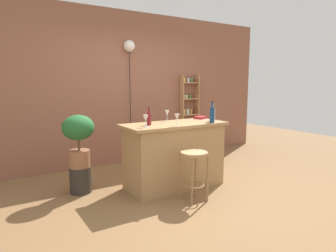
# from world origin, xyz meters

# --- Properties ---
(ground) EXTENTS (12.00, 12.00, 0.00)m
(ground) POSITION_xyz_m (0.00, 0.00, 0.00)
(ground) COLOR brown
(back_wall) EXTENTS (6.40, 0.10, 2.80)m
(back_wall) POSITION_xyz_m (0.00, 1.95, 1.40)
(back_wall) COLOR #8C5642
(back_wall) RESTS_ON ground
(kitchen_counter) EXTENTS (1.50, 0.66, 0.93)m
(kitchen_counter) POSITION_xyz_m (0.00, 0.30, 0.47)
(kitchen_counter) COLOR #A87F51
(kitchen_counter) RESTS_ON ground
(bar_stool) EXTENTS (0.35, 0.35, 0.64)m
(bar_stool) POSITION_xyz_m (-0.08, -0.28, 0.48)
(bar_stool) COLOR #997047
(bar_stool) RESTS_ON ground
(spice_shelf) EXTENTS (0.42, 0.12, 1.67)m
(spice_shelf) POSITION_xyz_m (1.39, 1.82, 0.85)
(spice_shelf) COLOR tan
(spice_shelf) RESTS_ON ground
(plant_stool) EXTENTS (0.29, 0.29, 0.36)m
(plant_stool) POSITION_xyz_m (-1.24, 0.77, 0.18)
(plant_stool) COLOR #2D2823
(plant_stool) RESTS_ON ground
(potted_plant) EXTENTS (0.43, 0.39, 0.72)m
(potted_plant) POSITION_xyz_m (-1.24, 0.77, 0.80)
(potted_plant) COLOR #935B3D
(potted_plant) RESTS_ON plant_stool
(bottle_spirits_clear) EXTENTS (0.08, 0.08, 0.28)m
(bottle_spirits_clear) POSITION_xyz_m (0.61, 0.18, 1.04)
(bottle_spirits_clear) COLOR #B2B2B7
(bottle_spirits_clear) RESTS_ON kitchen_counter
(bottle_olive_oil) EXTENTS (0.06, 0.06, 0.24)m
(bottle_olive_oil) POSITION_xyz_m (-0.40, 0.32, 1.02)
(bottle_olive_oil) COLOR maroon
(bottle_olive_oil) RESTS_ON kitchen_counter
(bottle_sauce_amber) EXTENTS (0.07, 0.07, 0.31)m
(bottle_sauce_amber) POSITION_xyz_m (0.49, 0.05, 1.05)
(bottle_sauce_amber) COLOR navy
(bottle_sauce_amber) RESTS_ON kitchen_counter
(wine_glass_left) EXTENTS (0.07, 0.07, 0.16)m
(wine_glass_left) POSITION_xyz_m (-0.13, 0.04, 1.05)
(wine_glass_left) COLOR silver
(wine_glass_left) RESTS_ON kitchen_counter
(wine_glass_center) EXTENTS (0.07, 0.07, 0.16)m
(wine_glass_center) POSITION_xyz_m (-0.53, 0.17, 1.05)
(wine_glass_center) COLOR silver
(wine_glass_center) RESTS_ON kitchen_counter
(wine_glass_right) EXTENTS (0.07, 0.07, 0.16)m
(wine_glass_right) POSITION_xyz_m (0.04, 0.56, 1.05)
(wine_glass_right) COLOR silver
(wine_glass_right) RESTS_ON kitchen_counter
(cookbook) EXTENTS (0.25, 0.23, 0.03)m
(cookbook) POSITION_xyz_m (0.65, 0.52, 0.95)
(cookbook) COLOR maroon
(cookbook) RESTS_ON kitchen_counter
(pendant_globe_light) EXTENTS (0.21, 0.21, 2.27)m
(pendant_globe_light) POSITION_xyz_m (0.03, 1.84, 2.13)
(pendant_globe_light) COLOR black
(pendant_globe_light) RESTS_ON ground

